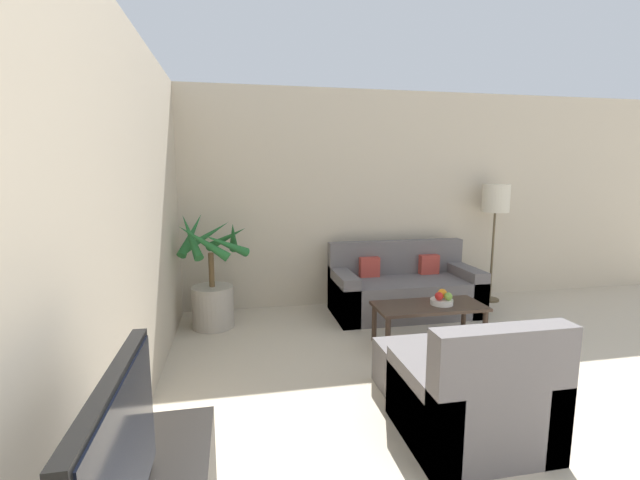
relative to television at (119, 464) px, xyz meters
The scene contains 13 objects.
wall_back 4.96m from the television, 54.95° to the left, with size 7.86×0.06×2.70m.
wall_left 1.12m from the television, 108.94° to the left, with size 0.06×7.72×2.70m.
television is the anchor object (origin of this frame).
potted_palm 3.46m from the television, 88.45° to the left, with size 0.78×0.86×1.28m.
sofa_loveseat 4.23m from the television, 56.17° to the left, with size 1.73×0.81×0.84m.
floor_lamp 5.24m from the television, 45.52° to the left, with size 0.34×0.34×1.54m.
coffee_table 3.38m from the television, 48.85° to the left, with size 1.08×0.48×0.41m.
fruit_bowl 3.44m from the television, 47.15° to the left, with size 0.22×0.22×0.05m.
apple_red 3.39m from the television, 47.41° to the left, with size 0.08×0.08×0.08m.
apple_green 3.43m from the television, 46.07° to the left, with size 0.08×0.08×0.08m.
orange_fruit 3.48m from the television, 47.31° to the left, with size 0.09×0.09×0.09m.
armchair 2.14m from the television, 29.69° to the left, with size 0.84×0.77×0.85m.
ottoman 2.56m from the television, 44.27° to the left, with size 0.68×0.44×0.36m.
Camera 1 is at (-2.47, 0.88, 1.69)m, focal length 24.00 mm.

